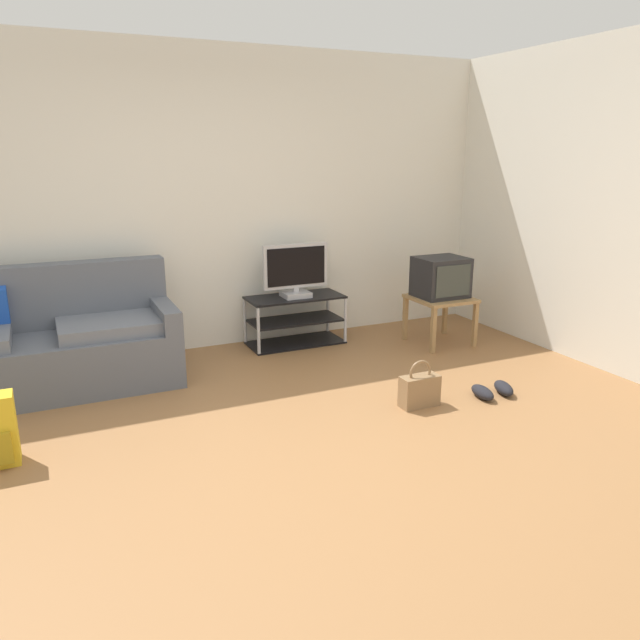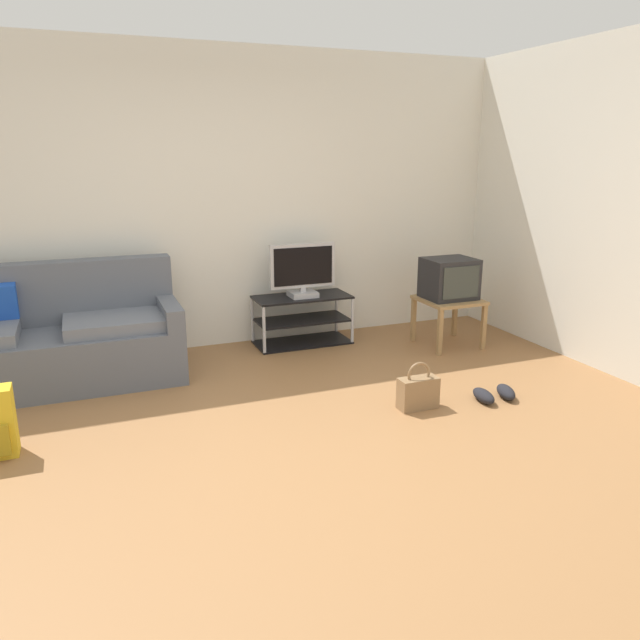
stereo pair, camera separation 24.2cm
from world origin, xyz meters
name	(u,v)px [view 1 (the left image)]	position (x,y,z in m)	size (l,w,h in m)	color
ground_plane	(291,462)	(0.00, 0.00, -0.01)	(9.00, 9.80, 0.02)	olive
wall_back	(185,203)	(0.00, 2.45, 1.35)	(9.00, 0.10, 2.70)	silver
wall_right	(579,204)	(3.05, 0.84, 1.35)	(0.10, 3.60, 2.70)	silver
couch	(36,347)	(-1.34, 1.89, 0.35)	(2.08, 0.81, 0.94)	#565B66
tv_stand	(295,320)	(0.92, 2.14, 0.23)	(0.91, 0.42, 0.47)	black
flat_tv	(296,271)	(0.92, 2.11, 0.71)	(0.63, 0.22, 0.50)	#B2B2B7
side_table	(440,304)	(2.18, 1.57, 0.39)	(0.53, 0.53, 0.46)	#9E7A4C
crt_tv	(441,277)	(2.18, 1.59, 0.64)	(0.46, 0.39, 0.38)	#232326
handbag	(420,390)	(1.16, 0.37, 0.13)	(0.29, 0.13, 0.35)	olive
sneakers_pair	(493,390)	(1.77, 0.29, 0.04)	(0.37, 0.28, 0.09)	black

